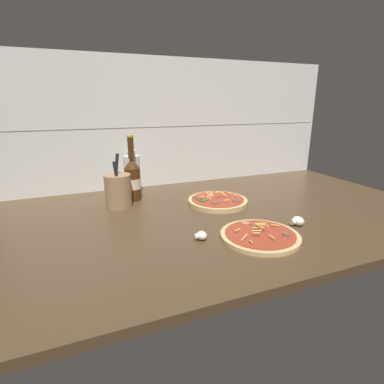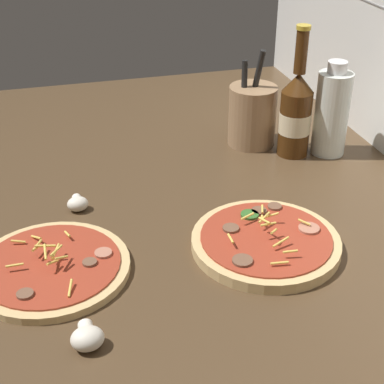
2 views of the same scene
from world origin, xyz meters
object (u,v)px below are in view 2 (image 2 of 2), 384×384
Objects in this scene: pizza_near at (51,267)px; utensil_crock at (252,115)px; oil_bottle at (332,112)px; beer_bottle at (296,112)px; pizza_far at (266,242)px; mushroom_right at (87,337)px; mushroom_left at (78,203)px.

utensil_crock reaches higher than pizza_near.
beer_bottle is at bearing -100.58° from oil_bottle.
utensil_crock is (-33.86, 43.52, 5.68)cm from pizza_near.
pizza_near is 32.69cm from pizza_far.
mushroom_right is (43.60, -46.54, -7.50)cm from beer_bottle.
utensil_crock is at bearing -136.78° from beer_bottle.
beer_bottle is at bearing 133.13° from mushroom_right.
beer_bottle is 6.91× the size of mushroom_left.
oil_bottle is at bearing 100.14° from mushroom_left.
pizza_near reaches higher than mushroom_left.
oil_bottle is 4.31× the size of mushroom_right.
mushroom_right is at bearing -3.57° from mushroom_left.
utensil_crock reaches higher than mushroom_left.
utensil_crock is at bearing 127.88° from pizza_near.
mushroom_right is (42.26, -53.72, -7.32)cm from oil_bottle.
utensil_crock is at bearing 163.29° from pizza_far.
pizza_far is 33.06cm from mushroom_left.
pizza_far is 0.89× the size of beer_bottle.
utensil_crock is at bearing -121.07° from oil_bottle.
pizza_far is at bearing 55.06° from mushroom_left.
pizza_far is 6.13× the size of mushroom_left.
mushroom_right is at bearing 11.67° from pizza_near.
beer_bottle is at bearing 43.22° from utensil_crock.
mushroom_left is at bearing 161.49° from pizza_near.
beer_bottle reaches higher than mushroom_right.
pizza_near is at bearing -18.51° from mushroom_left.
pizza_far is at bearing -41.07° from oil_bottle.
mushroom_right is at bearing -51.81° from oil_bottle.
beer_bottle is at bearing 118.37° from pizza_near.
oil_bottle is (1.34, 7.17, -0.18)cm from beer_bottle.
pizza_near is 5.23× the size of mushroom_right.
mushroom_left is at bearing 176.43° from mushroom_right.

